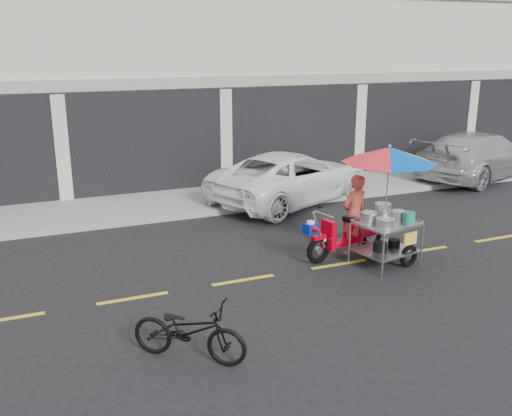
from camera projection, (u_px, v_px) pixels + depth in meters
name	position (u px, v px, depth m)	size (l,w,h in m)	color
ground	(339.00, 264.00, 11.08)	(90.00, 90.00, 0.00)	black
sidewalk	(238.00, 194.00, 15.93)	(45.00, 3.00, 0.15)	gray
shophouse_block	(260.00, 40.00, 20.33)	(36.00, 8.11, 10.40)	beige
centerline	(339.00, 264.00, 11.08)	(42.00, 0.10, 0.01)	gold
white_pickup	(291.00, 177.00, 15.31)	(2.25, 4.87, 1.35)	white
silver_pickup	(479.00, 155.00, 17.92)	(2.07, 5.10, 1.48)	#B9BCC1
near_bicycle	(189.00, 331.00, 7.64)	(0.57, 1.63, 0.86)	black
food_vendor_rig	(375.00, 188.00, 10.92)	(2.61, 2.13, 2.34)	black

